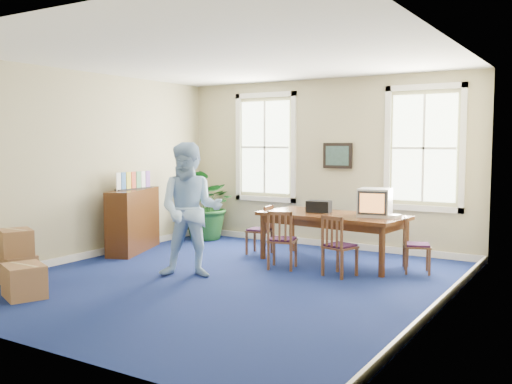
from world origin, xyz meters
The scene contains 25 objects.
floor centered at (0.00, 0.00, 0.00)m, with size 6.50×6.50×0.00m, color navy.
ceiling centered at (0.00, 0.00, 3.20)m, with size 6.50×6.50×0.00m, color white.
wall_back centered at (0.00, 3.25, 1.60)m, with size 6.50×6.50×0.00m, color tan.
wall_front centered at (0.00, -3.25, 1.60)m, with size 6.50×6.50×0.00m, color tan.
wall_left centered at (-3.00, 0.00, 1.60)m, with size 6.50×6.50×0.00m, color tan.
wall_right centered at (3.00, 0.00, 1.60)m, with size 6.50×6.50×0.00m, color tan.
baseboard_back centered at (0.00, 3.22, 0.06)m, with size 6.00×0.04×0.12m, color white.
baseboard_left centered at (-2.97, 0.00, 0.06)m, with size 0.04×6.50×0.12m, color white.
baseboard_right centered at (2.97, 0.00, 0.06)m, with size 0.04×6.50×0.12m, color white.
window_left centered at (-1.30, 3.23, 1.90)m, with size 1.40×0.12×2.20m, color white, non-canonical shape.
window_right centered at (1.90, 3.23, 1.90)m, with size 1.40×0.12×2.20m, color white, non-canonical shape.
wall_picture centered at (0.30, 3.20, 1.75)m, with size 0.58×0.06×0.48m, color black, non-canonical shape.
conference_table centered at (0.77, 1.92, 0.41)m, with size 2.40×1.09×0.82m, color #4C2711, non-canonical shape.
crt_tv centered at (1.48, 1.98, 1.04)m, with size 0.49×0.54×0.45m, color #B7B7BC, non-canonical shape.
game_console centered at (1.81, 1.92, 0.85)m, with size 0.17×0.22×0.05m, color white.
equipment_bag centered at (0.50, 1.98, 0.92)m, with size 0.40×0.26×0.20m, color black.
chair_near_left centered at (0.28, 1.10, 0.47)m, with size 0.42×0.42×0.93m, color brown, non-canonical shape.
chair_near_right centered at (1.26, 1.10, 0.46)m, with size 0.41×0.41×0.92m, color brown, non-canonical shape.
chair_end_left centered at (-0.65, 1.92, 0.44)m, with size 0.39×0.39×0.87m, color brown, non-canonical shape.
chair_end_right centered at (2.19, 1.92, 0.43)m, with size 0.39×0.39×0.87m, color brown, non-canonical shape.
man centered at (-0.61, -0.10, 1.00)m, with size 0.98×0.76×2.00m, color #A1C9F4.
credenza centered at (-2.75, 0.93, 0.60)m, with size 0.43×1.52×1.19m, color #4C2711.
brochure_rack centered at (-2.73, 0.93, 1.36)m, with size 0.14×0.78×0.34m, color #99999E, non-canonical shape.
potted_plant centered at (-2.33, 2.66, 0.73)m, with size 1.31×1.14×1.46m, color #184B1C.
cardboard_boxes centered at (-2.25, -1.62, 0.41)m, with size 1.43×1.43×0.82m, color #9F6E47, non-canonical shape.
Camera 1 is at (4.61, -6.72, 2.00)m, focal length 40.00 mm.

